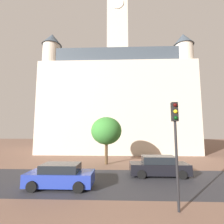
{
  "coord_description": "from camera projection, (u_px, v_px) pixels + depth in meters",
  "views": [
    {
      "loc": [
        0.45,
        -2.93,
        3.54
      ],
      "look_at": [
        -0.02,
        9.98,
        5.05
      ],
      "focal_mm": 25.99,
      "sensor_mm": 36.0,
      "label": 1
    }
  ],
  "objects": [
    {
      "name": "ground_plane",
      "position": [
        112.0,
        177.0,
        12.44
      ],
      "size": [
        120.0,
        120.0,
        0.0
      ],
      "primitive_type": "plane",
      "color": "brown"
    },
    {
      "name": "street_asphalt_strip",
      "position": [
        112.0,
        181.0,
        11.52
      ],
      "size": [
        120.0,
        6.52,
        0.0
      ],
      "primitive_type": "cube",
      "color": "#2D2D33",
      "rests_on": "ground_plane"
    },
    {
      "name": "landmark_building",
      "position": [
        117.0,
        102.0,
        31.59
      ],
      "size": [
        24.86,
        15.59,
        35.86
      ],
      "color": "beige",
      "rests_on": "ground_plane"
    },
    {
      "name": "car_black",
      "position": [
        159.0,
        166.0,
        12.89
      ],
      "size": [
        4.56,
        1.93,
        1.54
      ],
      "color": "black",
      "rests_on": "ground_plane"
    },
    {
      "name": "car_blue",
      "position": [
        61.0,
        176.0,
        10.29
      ],
      "size": [
        4.15,
        2.0,
        1.45
      ],
      "color": "#23389E",
      "rests_on": "ground_plane"
    },
    {
      "name": "traffic_light_pole",
      "position": [
        176.0,
        134.0,
        7.49
      ],
      "size": [
        0.28,
        0.34,
        4.88
      ],
      "color": "black",
      "rests_on": "ground_plane"
    },
    {
      "name": "tree_curb_far",
      "position": [
        106.0,
        131.0,
        17.71
      ],
      "size": [
        3.32,
        3.32,
        5.06
      ],
      "color": "#4C3823",
      "rests_on": "ground_plane"
    }
  ]
}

